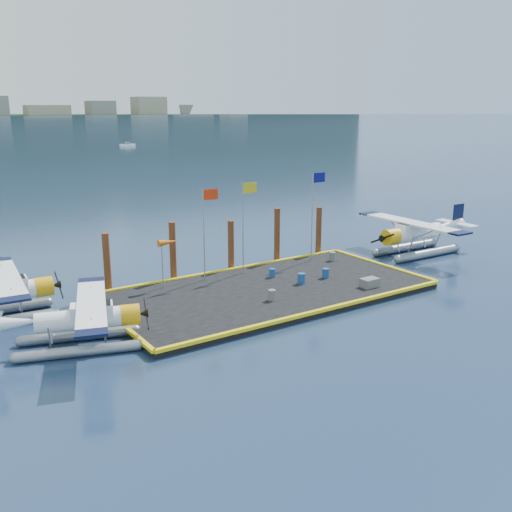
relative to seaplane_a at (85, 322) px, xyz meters
The scene contains 21 objects.
ground 12.42m from the seaplane_a, ahead, with size 4000.00×4000.00×0.00m, color navy.
dock 12.39m from the seaplane_a, ahead, with size 20.00×10.00×0.40m, color black.
dock_bumpers 12.37m from the seaplane_a, ahead, with size 20.25×10.25×0.18m, color yellow, non-canonical shape.
seaplane_a is the anchor object (origin of this frame).
seaplane_b 6.87m from the seaplane_a, 113.33° to the left, with size 8.37×9.23×3.27m.
seaplane_d 27.76m from the seaplane_a, ahead, with size 9.33×10.28×3.67m.
drum_1 16.75m from the seaplane_a, ahead, with size 0.46×0.46×0.65m, color navy.
drum_2 14.60m from the seaplane_a, ahead, with size 0.49×0.49×0.69m, color navy.
drum_3 11.05m from the seaplane_a, ahead, with size 0.46×0.46×0.64m, color #5E5E63.
drum_4 20.53m from the seaplane_a, 13.32° to the left, with size 0.46×0.46×0.65m, color #5E5E63.
drum_5 14.30m from the seaplane_a, 15.11° to the left, with size 0.42×0.42×0.59m, color navy.
crate 17.78m from the seaplane_a, ahead, with size 1.13×0.75×0.57m, color #5E5E63.
flagpole_red 11.81m from the seaplane_a, 29.75° to the left, with size 1.14×0.08×6.00m.
flagpole_yellow 14.44m from the seaplane_a, 23.70° to the left, with size 1.14×0.08×6.20m.
flagpole_blue 20.01m from the seaplane_a, 16.68° to the left, with size 1.14×0.08×6.50m.
windsock 9.33m from the seaplane_a, 38.28° to the left, with size 1.40×0.44×3.12m.
piling_0 8.18m from the seaplane_a, 63.00° to the left, with size 0.44×0.44×4.00m, color #452313.
piling_1 10.98m from the seaplane_a, 41.53° to the left, with size 0.44×0.44×4.20m, color #452313.
piling_2 14.64m from the seaplane_a, 29.76° to the left, with size 0.44×0.44×3.80m, color #452313.
piling_3 18.23m from the seaplane_a, 23.50° to the left, with size 0.44×0.44×4.30m, color #452313.
piling_4 21.95m from the seaplane_a, 19.33° to the left, with size 0.44×0.44×4.00m, color #452313.
Camera 1 is at (-19.64, -28.17, 11.47)m, focal length 40.00 mm.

